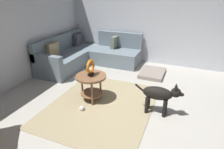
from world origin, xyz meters
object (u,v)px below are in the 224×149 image
at_px(side_table, 91,81).
at_px(dog, 160,95).
at_px(sectional_couch, 87,55).
at_px(dog_bed_mat, 152,73).
at_px(dog_toy_ball, 82,108).
at_px(torus_sculpture, 91,67).

height_order(side_table, dog, dog).
distance_m(sectional_couch, side_table, 2.01).
distance_m(dog_bed_mat, dog_toy_ball, 2.30).
bearing_deg(dog_bed_mat, torus_sculpture, 152.44).
distance_m(torus_sculpture, dog, 1.37).
distance_m(sectional_couch, torus_sculpture, 2.05).
relative_size(sectional_couch, side_table, 3.75).
relative_size(sectional_couch, dog_toy_ball, 23.75).
xyz_separation_m(sectional_couch, dog, (-1.68, -2.37, 0.09)).
bearing_deg(dog, side_table, -90.10).
relative_size(torus_sculpture, dog_toy_ball, 3.44).
bearing_deg(dog_toy_ball, side_table, 0.74).
bearing_deg(dog_bed_mat, dog_toy_ball, 157.38).
height_order(dog_bed_mat, dog_toy_ball, dog_toy_ball).
xyz_separation_m(sectional_couch, dog_bed_mat, (-0.01, -1.93, -0.25)).
bearing_deg(dog, sectional_couch, -127.00).
xyz_separation_m(sectional_couch, torus_sculpture, (-1.72, -1.05, 0.42)).
height_order(side_table, dog_bed_mat, side_table).
bearing_deg(dog, dog_bed_mat, -166.99).
distance_m(sectional_couch, dog_toy_ball, 2.39).
relative_size(dog_bed_mat, dog, 0.94).
height_order(sectional_couch, dog_bed_mat, sectional_couch).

